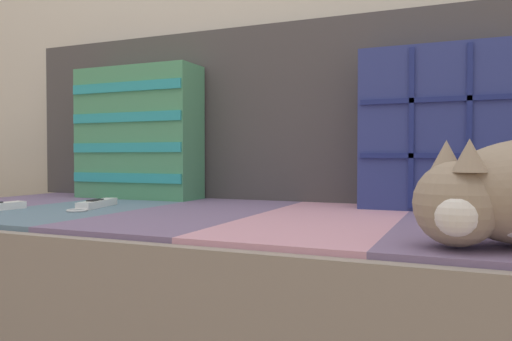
% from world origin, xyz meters
% --- Properties ---
extents(couch, '(1.99, 0.87, 0.45)m').
position_xyz_m(couch, '(-0.00, 0.12, 0.22)').
color(couch, '#3D3838').
rests_on(couch, ground_plane).
extents(sofa_backrest, '(1.95, 0.14, 0.52)m').
position_xyz_m(sofa_backrest, '(0.00, 0.48, 0.71)').
color(sofa_backrest, '#474242').
rests_on(sofa_backrest, couch).
extents(throw_pillow_quilted, '(0.38, 0.14, 0.40)m').
position_xyz_m(throw_pillow_quilted, '(0.38, 0.33, 0.65)').
color(throw_pillow_quilted, navy).
rests_on(throw_pillow_quilted, couch).
extents(throw_pillow_striped, '(0.40, 0.14, 0.41)m').
position_xyz_m(throw_pillow_striped, '(-0.52, 0.33, 0.65)').
color(throw_pillow_striped, '#4C9366').
rests_on(throw_pillow_striped, couch).
extents(game_remote_far, '(0.09, 0.21, 0.02)m').
position_xyz_m(game_remote_far, '(-0.44, 0.05, 0.46)').
color(game_remote_far, white).
rests_on(game_remote_far, couch).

